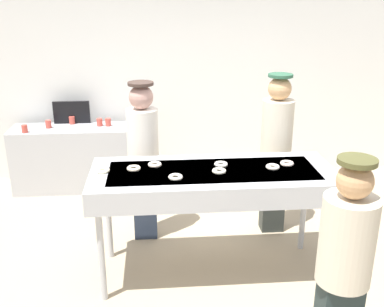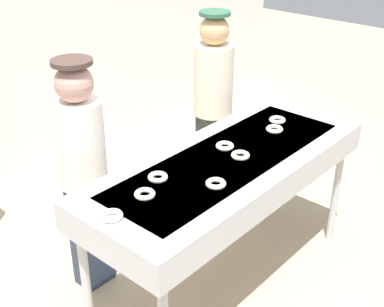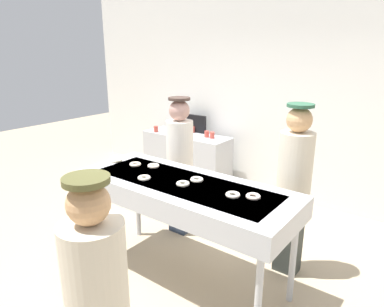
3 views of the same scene
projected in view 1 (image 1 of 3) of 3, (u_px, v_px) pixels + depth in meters
name	position (u px, v px, depth m)	size (l,w,h in m)	color
ground_plane	(211.00, 271.00, 4.32)	(16.00, 16.00, 0.00)	tan
back_wall	(190.00, 63.00, 6.16)	(8.00, 0.12, 3.17)	white
fryer_conveyor	(213.00, 181.00, 4.00)	(2.14, 0.83, 1.03)	#B7BABF
sugar_donut_0	(221.00, 164.00, 4.07)	(0.12, 0.12, 0.03)	white
sugar_donut_1	(219.00, 171.00, 3.92)	(0.12, 0.12, 0.03)	#EEE7CA
sugar_donut_2	(134.00, 168.00, 3.97)	(0.12, 0.12, 0.03)	#FDEAC4
sugar_donut_3	(155.00, 164.00, 4.06)	(0.12, 0.12, 0.03)	#FEE7CA
sugar_donut_4	(176.00, 177.00, 3.79)	(0.12, 0.12, 0.03)	#F2E7CD
sugar_donut_5	(273.00, 167.00, 4.01)	(0.12, 0.12, 0.03)	white
sugar_donut_6	(103.00, 170.00, 3.93)	(0.12, 0.12, 0.03)	#FBF0C6
sugar_donut_7	(287.00, 163.00, 4.09)	(0.12, 0.12, 0.03)	#FEE3CE
worker_baker	(276.00, 145.00, 4.75)	(0.32, 0.32, 1.73)	#2F3430
worker_assistant	(143.00, 153.00, 4.63)	(0.32, 0.32, 1.68)	#293347
customer_waiting	(343.00, 273.00, 2.70)	(0.32, 0.32, 1.65)	#223030
prep_counter	(73.00, 158.00, 6.01)	(1.51, 0.52, 0.84)	#B7BABF
paper_cup_0	(72.00, 120.00, 6.01)	(0.07, 0.07, 0.10)	#CC4C3F
paper_cup_1	(108.00, 122.00, 5.92)	(0.07, 0.07, 0.10)	#CC4C3F
paper_cup_2	(25.00, 129.00, 5.64)	(0.07, 0.07, 0.10)	#CC4C3F
paper_cup_3	(100.00, 122.00, 5.92)	(0.07, 0.07, 0.10)	#CC4C3F
paper_cup_4	(48.00, 124.00, 5.84)	(0.07, 0.07, 0.10)	#CC4C3F
menu_display	(72.00, 112.00, 6.01)	(0.47, 0.04, 0.30)	black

